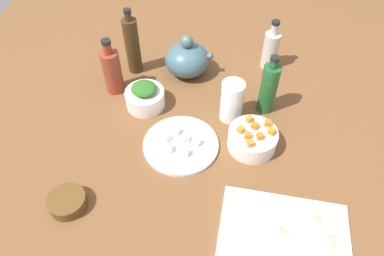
# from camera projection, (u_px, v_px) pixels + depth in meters

# --- Properties ---
(tabletop) EXTENTS (1.90, 1.90, 0.03)m
(tabletop) POSITION_uv_depth(u_px,v_px,m) (192.00, 141.00, 1.13)
(tabletop) COLOR brown
(tabletop) RESTS_ON ground
(cutting_board) EXTENTS (0.35, 0.24, 0.01)m
(cutting_board) POSITION_uv_depth(u_px,v_px,m) (284.00, 231.00, 0.91)
(cutting_board) COLOR white
(cutting_board) RESTS_ON tabletop
(plate_tofu) EXTENTS (0.24, 0.24, 0.01)m
(plate_tofu) POSITION_uv_depth(u_px,v_px,m) (181.00, 145.00, 1.09)
(plate_tofu) COLOR white
(plate_tofu) RESTS_ON tabletop
(bowl_greens) EXTENTS (0.13, 0.13, 0.06)m
(bowl_greens) POSITION_uv_depth(u_px,v_px,m) (145.00, 98.00, 1.20)
(bowl_greens) COLOR white
(bowl_greens) RESTS_ON tabletop
(bowl_carrots) EXTENTS (0.15, 0.15, 0.06)m
(bowl_carrots) POSITION_uv_depth(u_px,v_px,m) (252.00, 139.00, 1.08)
(bowl_carrots) COLOR white
(bowl_carrots) RESTS_ON tabletop
(bowl_small_side) EXTENTS (0.10, 0.10, 0.04)m
(bowl_small_side) POSITION_uv_depth(u_px,v_px,m) (68.00, 202.00, 0.95)
(bowl_small_side) COLOR brown
(bowl_small_side) RESTS_ON tabletop
(teapot) EXTENTS (0.18, 0.16, 0.16)m
(teapot) POSITION_uv_depth(u_px,v_px,m) (187.00, 59.00, 1.29)
(teapot) COLOR #40636D
(teapot) RESTS_ON tabletop
(bottle_0) EXTENTS (0.06, 0.06, 0.21)m
(bottle_0) POSITION_uv_depth(u_px,v_px,m) (112.00, 71.00, 1.21)
(bottle_0) COLOR brown
(bottle_0) RESTS_ON tabletop
(bottle_1) EXTENTS (0.06, 0.06, 0.20)m
(bottle_1) POSITION_uv_depth(u_px,v_px,m) (271.00, 49.00, 1.30)
(bottle_1) COLOR silver
(bottle_1) RESTS_ON tabletop
(bottle_2) EXTENTS (0.06, 0.06, 0.22)m
(bottle_2) POSITION_uv_depth(u_px,v_px,m) (269.00, 88.00, 1.14)
(bottle_2) COLOR #205D2B
(bottle_2) RESTS_ON tabletop
(bottle_3) EXTENTS (0.05, 0.05, 0.25)m
(bottle_3) POSITION_uv_depth(u_px,v_px,m) (132.00, 45.00, 1.26)
(bottle_3) COLOR #432D16
(bottle_3) RESTS_ON tabletop
(drinking_glass_0) EXTENTS (0.07, 0.07, 0.15)m
(drinking_glass_0) POSITION_uv_depth(u_px,v_px,m) (232.00, 101.00, 1.13)
(drinking_glass_0) COLOR white
(drinking_glass_0) RESTS_ON tabletop
(carrot_cube_0) EXTENTS (0.03, 0.03, 0.02)m
(carrot_cube_0) POSITION_uv_depth(u_px,v_px,m) (249.00, 119.00, 1.08)
(carrot_cube_0) COLOR orange
(carrot_cube_0) RESTS_ON bowl_carrots
(carrot_cube_1) EXTENTS (0.02, 0.02, 0.02)m
(carrot_cube_1) POSITION_uv_depth(u_px,v_px,m) (255.00, 126.00, 1.06)
(carrot_cube_1) COLOR orange
(carrot_cube_1) RESTS_ON bowl_carrots
(carrot_cube_2) EXTENTS (0.02, 0.02, 0.02)m
(carrot_cube_2) POSITION_uv_depth(u_px,v_px,m) (248.00, 136.00, 1.03)
(carrot_cube_2) COLOR orange
(carrot_cube_2) RESTS_ON bowl_carrots
(carrot_cube_3) EXTENTS (0.02, 0.02, 0.02)m
(carrot_cube_3) POSITION_uv_depth(u_px,v_px,m) (260.00, 136.00, 1.03)
(carrot_cube_3) COLOR orange
(carrot_cube_3) RESTS_ON bowl_carrots
(carrot_cube_4) EXTENTS (0.02, 0.02, 0.02)m
(carrot_cube_4) POSITION_uv_depth(u_px,v_px,m) (250.00, 143.00, 1.01)
(carrot_cube_4) COLOR orange
(carrot_cube_4) RESTS_ON bowl_carrots
(carrot_cube_5) EXTENTS (0.03, 0.03, 0.02)m
(carrot_cube_5) POSITION_uv_depth(u_px,v_px,m) (240.00, 129.00, 1.05)
(carrot_cube_5) COLOR orange
(carrot_cube_5) RESTS_ON bowl_carrots
(carrot_cube_6) EXTENTS (0.02, 0.02, 0.02)m
(carrot_cube_6) POSITION_uv_depth(u_px,v_px,m) (268.00, 123.00, 1.06)
(carrot_cube_6) COLOR orange
(carrot_cube_6) RESTS_ON bowl_carrots
(carrot_cube_7) EXTENTS (0.02, 0.02, 0.02)m
(carrot_cube_7) POSITION_uv_depth(u_px,v_px,m) (272.00, 131.00, 1.04)
(carrot_cube_7) COLOR orange
(carrot_cube_7) RESTS_ON bowl_carrots
(chopped_greens_mound) EXTENTS (0.11, 0.11, 0.03)m
(chopped_greens_mound) POSITION_uv_depth(u_px,v_px,m) (144.00, 88.00, 1.16)
(chopped_greens_mound) COLOR #2D6722
(chopped_greens_mound) RESTS_ON bowl_greens
(tofu_cube_0) EXTENTS (0.03, 0.03, 0.02)m
(tofu_cube_0) POSITION_uv_depth(u_px,v_px,m) (166.00, 137.00, 1.09)
(tofu_cube_0) COLOR white
(tofu_cube_0) RESTS_ON plate_tofu
(tofu_cube_1) EXTENTS (0.02, 0.02, 0.02)m
(tofu_cube_1) POSITION_uv_depth(u_px,v_px,m) (169.00, 148.00, 1.06)
(tofu_cube_1) COLOR silver
(tofu_cube_1) RESTS_ON plate_tofu
(tofu_cube_2) EXTENTS (0.02, 0.02, 0.02)m
(tofu_cube_2) POSITION_uv_depth(u_px,v_px,m) (185.00, 152.00, 1.05)
(tofu_cube_2) COLOR silver
(tofu_cube_2) RESTS_ON plate_tofu
(tofu_cube_3) EXTENTS (0.03, 0.03, 0.02)m
(tofu_cube_3) POSITION_uv_depth(u_px,v_px,m) (197.00, 142.00, 1.08)
(tofu_cube_3) COLOR #EAF5CC
(tofu_cube_3) RESTS_ON plate_tofu
(tofu_cube_4) EXTENTS (0.03, 0.03, 0.02)m
(tofu_cube_4) POSITION_uv_depth(u_px,v_px,m) (185.00, 139.00, 1.09)
(tofu_cube_4) COLOR silver
(tofu_cube_4) RESTS_ON plate_tofu
(tofu_cube_5) EXTENTS (0.03, 0.03, 0.02)m
(tofu_cube_5) POSITION_uv_depth(u_px,v_px,m) (176.00, 131.00, 1.11)
(tofu_cube_5) COLOR white
(tofu_cube_5) RESTS_ON plate_tofu
(dumpling_0) EXTENTS (0.07, 0.07, 0.02)m
(dumpling_0) POSITION_uv_depth(u_px,v_px,m) (279.00, 232.00, 0.89)
(dumpling_0) COLOR beige
(dumpling_0) RESTS_ON cutting_board
(dumpling_1) EXTENTS (0.08, 0.08, 0.02)m
(dumpling_1) POSITION_uv_depth(u_px,v_px,m) (314.00, 220.00, 0.91)
(dumpling_1) COLOR beige
(dumpling_1) RESTS_ON cutting_board
(dumpling_2) EXTENTS (0.06, 0.06, 0.02)m
(dumpling_2) POSITION_uv_depth(u_px,v_px,m) (328.00, 239.00, 0.87)
(dumpling_2) COLOR beige
(dumpling_2) RESTS_ON cutting_board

